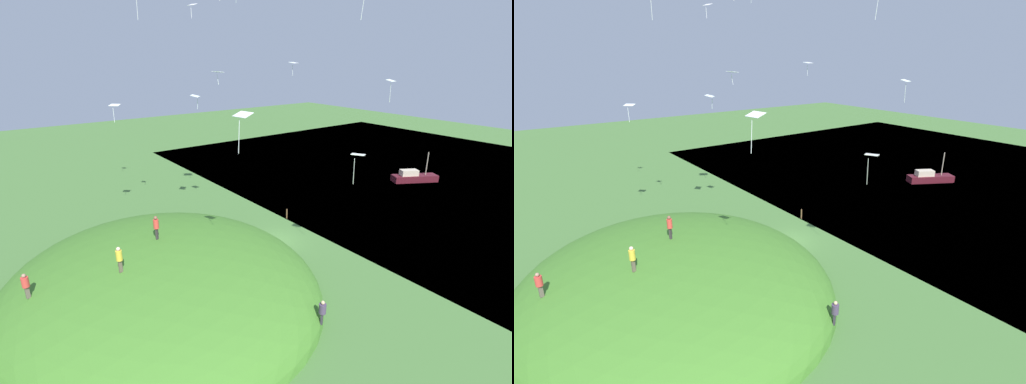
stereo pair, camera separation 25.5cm
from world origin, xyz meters
The scene contains 17 objects.
ground_plane centered at (0.00, 0.00, 0.00)m, with size 160.00×160.00×0.00m, color #426C32.
lake_water centered at (-32.40, 0.00, -0.20)m, with size 56.77×80.00×0.40m, color #326589.
grass_hill centered at (11.88, 1.51, 0.00)m, with size 22.55×24.07×7.94m, color #3D7226.
boat_on_lake centered at (-26.53, -2.92, 0.62)m, with size 6.16×4.42×4.06m.
person_with_child centered at (11.72, 0.82, 5.09)m, with size 0.53×0.53×1.78m.
person_walking_path centered at (5.58, 11.37, 1.55)m, with size 0.65×0.65×1.70m.
person_on_hilltop centered at (20.14, 1.26, 3.73)m, with size 0.50×0.50×1.65m.
person_watching_kites centered at (15.17, 3.38, 4.84)m, with size 0.49×0.49×1.72m.
kite_0 centered at (3.24, -4.26, 15.04)m, with size 0.83×1.04×1.10m.
kite_1 centered at (-5.49, -4.59, 15.66)m, with size 1.08×0.90×1.30m.
kite_3 centered at (-0.98, 7.75, 9.57)m, with size 1.04×1.16×2.27m.
kite_4 centered at (4.14, -6.82, 12.91)m, with size 1.22×1.26×1.30m.
kite_9 centered at (8.73, 7.46, 13.22)m, with size 0.84×1.12×2.28m.
kite_10 centered at (10.25, -10.66, 12.12)m, with size 1.09×1.07×1.58m.
kite_12 centered at (0.68, -13.17, 21.12)m, with size 0.82×1.03×1.40m.
kite_14 centered at (-10.76, 2.90, 14.11)m, with size 1.12×0.91×2.04m.
mooring_post centered at (-4.19, -3.43, 0.52)m, with size 0.14×0.14×1.05m, color brown.
Camera 1 is at (20.72, 25.13, 16.43)m, focal length 27.10 mm.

